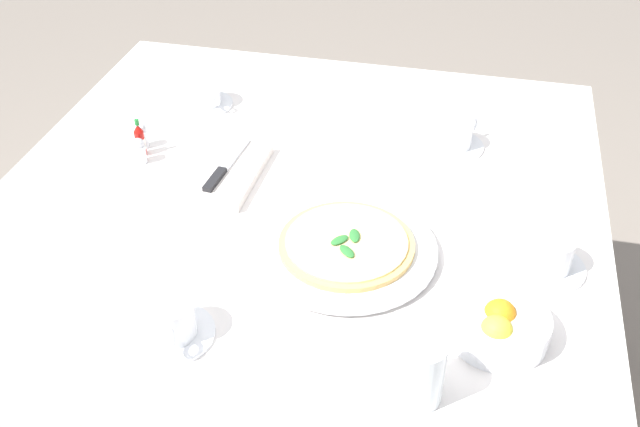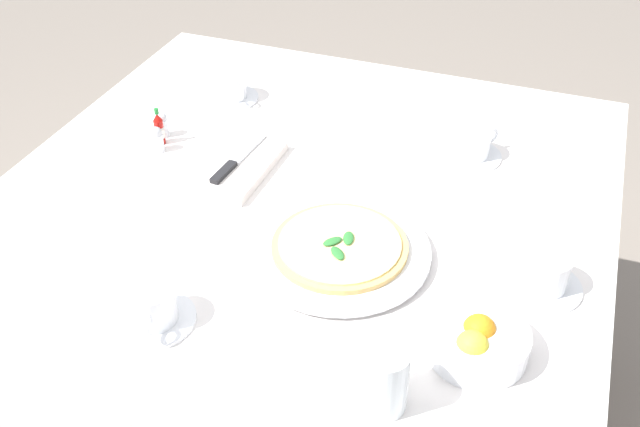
% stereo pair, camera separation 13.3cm
% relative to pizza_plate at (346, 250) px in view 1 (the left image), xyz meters
% --- Properties ---
extents(dining_table, '(1.16, 1.16, 0.75)m').
position_rel_pizza_plate_xyz_m(dining_table, '(0.16, 0.13, -0.14)').
color(dining_table, white).
rests_on(dining_table, ground_plane).
extents(pizza_plate, '(0.31, 0.31, 0.02)m').
position_rel_pizza_plate_xyz_m(pizza_plate, '(0.00, 0.00, 0.00)').
color(pizza_plate, white).
rests_on(pizza_plate, dining_table).
extents(pizza, '(0.23, 0.23, 0.02)m').
position_rel_pizza_plate_xyz_m(pizza, '(-0.00, -0.00, 0.01)').
color(pizza, '#DBAD60').
rests_on(pizza, pizza_plate).
extents(coffee_cup_center_back, '(0.13, 0.13, 0.07)m').
position_rel_pizza_plate_xyz_m(coffee_cup_center_back, '(-0.24, 0.22, 0.02)').
color(coffee_cup_center_back, white).
rests_on(coffee_cup_center_back, dining_table).
extents(coffee_cup_near_right, '(0.13, 0.13, 0.07)m').
position_rel_pizza_plate_xyz_m(coffee_cup_near_right, '(0.04, -0.34, 0.02)').
color(coffee_cup_near_right, white).
rests_on(coffee_cup_near_right, dining_table).
extents(coffee_cup_back_corner, '(0.13, 0.13, 0.06)m').
position_rel_pizza_plate_xyz_m(coffee_cup_back_corner, '(0.39, -0.15, 0.02)').
color(coffee_cup_back_corner, white).
rests_on(coffee_cup_back_corner, dining_table).
extents(coffee_cup_left_edge, '(0.13, 0.13, 0.06)m').
position_rel_pizza_plate_xyz_m(coffee_cup_left_edge, '(0.44, 0.42, 0.02)').
color(coffee_cup_left_edge, white).
rests_on(coffee_cup_left_edge, dining_table).
extents(water_glass_far_right, '(0.07, 0.07, 0.10)m').
position_rel_pizza_plate_xyz_m(water_glass_far_right, '(-0.27, -0.15, 0.03)').
color(water_glass_far_right, white).
rests_on(water_glass_far_right, dining_table).
extents(napkin_folded, '(0.22, 0.14, 0.02)m').
position_rel_pizza_plate_xyz_m(napkin_folded, '(0.18, 0.28, -0.00)').
color(napkin_folded, white).
rests_on(napkin_folded, dining_table).
extents(dinner_knife, '(0.20, 0.04, 0.01)m').
position_rel_pizza_plate_xyz_m(dinner_knife, '(0.18, 0.28, 0.01)').
color(dinner_knife, silver).
rests_on(dinner_knife, napkin_folded).
extents(citrus_bowl, '(0.15, 0.15, 0.06)m').
position_rel_pizza_plate_xyz_m(citrus_bowl, '(-0.14, -0.26, 0.01)').
color(citrus_bowl, white).
rests_on(citrus_bowl, dining_table).
extents(hot_sauce_bottle, '(0.02, 0.02, 0.08)m').
position_rel_pizza_plate_xyz_m(hot_sauce_bottle, '(0.22, 0.47, 0.02)').
color(hot_sauce_bottle, '#B7140F').
rests_on(hot_sauce_bottle, dining_table).
extents(salt_shaker, '(0.03, 0.03, 0.06)m').
position_rel_pizza_plate_xyz_m(salt_shaker, '(0.25, 0.48, 0.01)').
color(salt_shaker, white).
rests_on(salt_shaker, dining_table).
extents(pepper_shaker, '(0.03, 0.03, 0.06)m').
position_rel_pizza_plate_xyz_m(pepper_shaker, '(0.19, 0.46, 0.01)').
color(pepper_shaker, white).
rests_on(pepper_shaker, dining_table).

